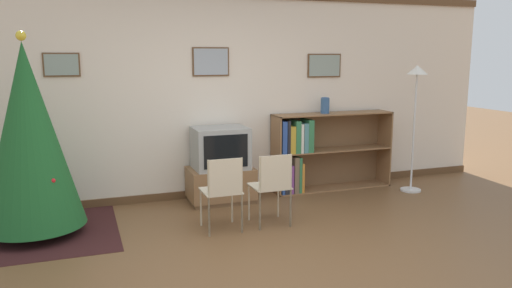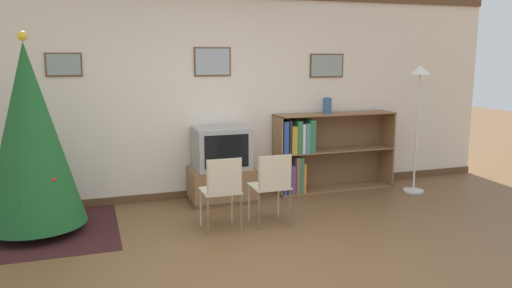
# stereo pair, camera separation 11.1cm
# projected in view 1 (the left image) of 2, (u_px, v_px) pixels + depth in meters

# --- Properties ---
(ground_plane) EXTENTS (24.00, 24.00, 0.00)m
(ground_plane) POSITION_uv_depth(u_px,v_px,m) (277.00, 271.00, 4.38)
(ground_plane) COLOR brown
(wall_back) EXTENTS (8.59, 0.11, 2.70)m
(wall_back) POSITION_uv_depth(u_px,v_px,m) (204.00, 95.00, 6.51)
(wall_back) COLOR silver
(wall_back) RESTS_ON ground_plane
(area_rug) EXTENTS (1.65, 1.58, 0.01)m
(area_rug) POSITION_uv_depth(u_px,v_px,m) (37.00, 234.00, 5.28)
(area_rug) COLOR #381919
(area_rug) RESTS_ON ground_plane
(christmas_tree) EXTENTS (1.03, 1.03, 2.10)m
(christmas_tree) POSITION_uv_depth(u_px,v_px,m) (29.00, 136.00, 5.09)
(christmas_tree) COLOR maroon
(christmas_tree) RESTS_ON area_rug
(tv_console) EXTENTS (0.83, 0.54, 0.44)m
(tv_console) POSITION_uv_depth(u_px,v_px,m) (221.00, 185.00, 6.43)
(tv_console) COLOR brown
(tv_console) RESTS_ON ground_plane
(television) EXTENTS (0.68, 0.53, 0.53)m
(television) POSITION_uv_depth(u_px,v_px,m) (220.00, 148.00, 6.34)
(television) COLOR #9E9E99
(television) RESTS_ON tv_console
(folding_chair_left) EXTENTS (0.40, 0.40, 0.82)m
(folding_chair_left) POSITION_uv_depth(u_px,v_px,m) (223.00, 189.00, 5.28)
(folding_chair_left) COLOR beige
(folding_chair_left) RESTS_ON ground_plane
(folding_chair_right) EXTENTS (0.40, 0.40, 0.82)m
(folding_chair_right) POSITION_uv_depth(u_px,v_px,m) (272.00, 185.00, 5.47)
(folding_chair_right) COLOR beige
(folding_chair_right) RESTS_ON ground_plane
(bookshelf) EXTENTS (1.73, 0.36, 1.08)m
(bookshelf) POSITION_uv_depth(u_px,v_px,m) (312.00, 152.00, 6.92)
(bookshelf) COLOR olive
(bookshelf) RESTS_ON ground_plane
(vase) EXTENTS (0.12, 0.12, 0.22)m
(vase) POSITION_uv_depth(u_px,v_px,m) (325.00, 105.00, 6.88)
(vase) COLOR #335684
(vase) RESTS_ON bookshelf
(standing_lamp) EXTENTS (0.28, 0.28, 1.74)m
(standing_lamp) POSITION_uv_depth(u_px,v_px,m) (416.00, 95.00, 6.74)
(standing_lamp) COLOR silver
(standing_lamp) RESTS_ON ground_plane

